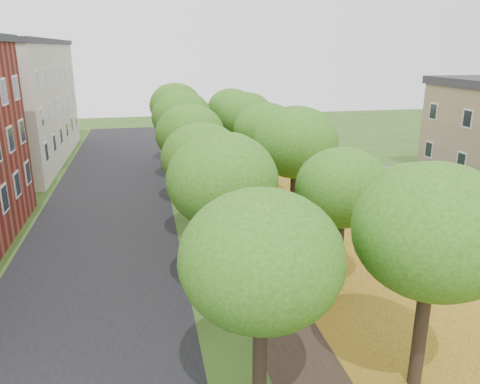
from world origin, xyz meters
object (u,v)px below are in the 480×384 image
car_red (419,204)px  car_white (365,173)px  car_grey (390,187)px  bench (307,292)px

car_red → car_white: bearing=17.3°
car_red → car_grey: 3.54m
car_white → bench: bearing=164.1°
car_grey → car_white: car_white is taller
bench → car_grey: 15.53m
bench → car_grey: bearing=-63.7°
car_red → car_white: car_white is taller
car_grey → car_white: size_ratio=0.92×
bench → car_white: (10.02, 15.63, 0.30)m
car_grey → car_white: bearing=-6.6°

